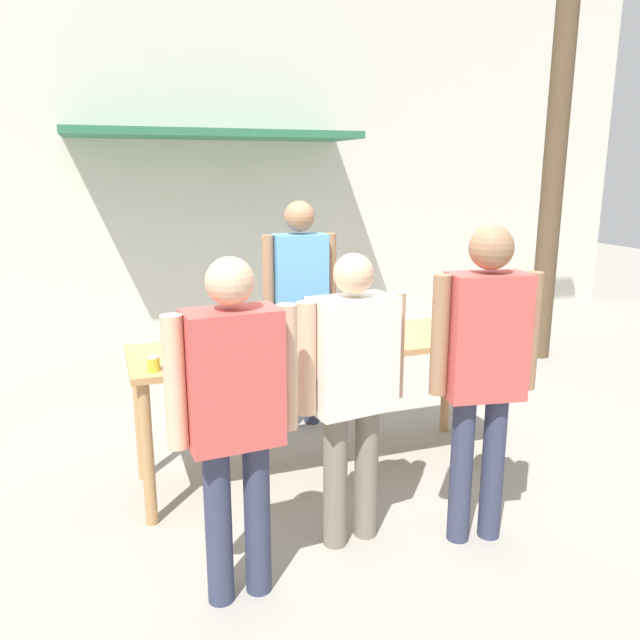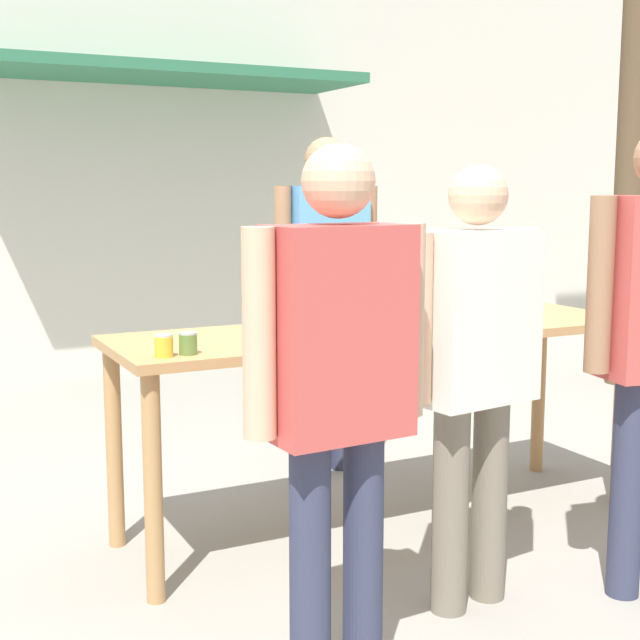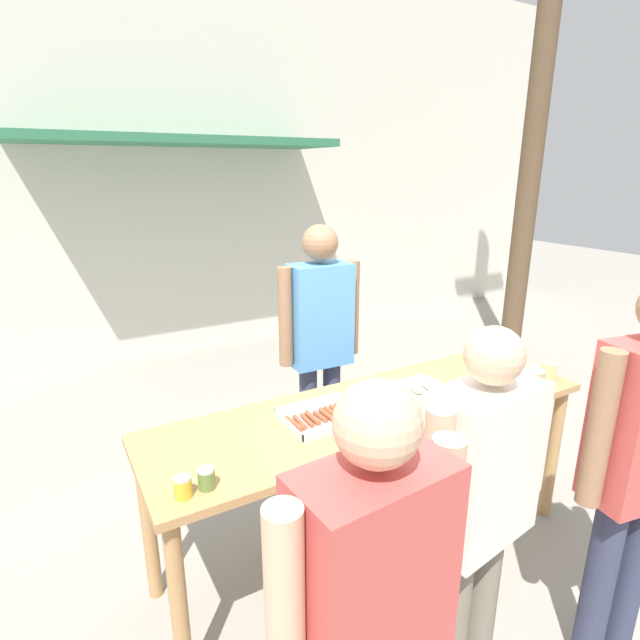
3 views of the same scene
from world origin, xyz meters
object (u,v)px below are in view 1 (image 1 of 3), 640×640
Objects in this scene: food_tray_sausages at (274,344)px; condiment_jar_mustard at (153,364)px; beer_cup at (481,328)px; food_tray_buns at (353,335)px; person_customer_holding_hotdog at (234,405)px; utility_pole at (562,78)px; condiment_jar_ketchup at (171,362)px; person_server_behind_table at (300,294)px; person_customer_waiting_in_line at (352,378)px; person_customer_with_cup at (484,359)px.

condiment_jar_mustard is at bearing -161.04° from food_tray_sausages.
beer_cup is (2.16, 0.01, 0.02)m from condiment_jar_mustard.
person_customer_holding_hotdog is at bearing -133.41° from food_tray_buns.
condiment_jar_ketchup is at bearing -154.85° from utility_pole.
condiment_jar_mustard is 5.12m from utility_pole.
food_tray_sausages is at bearing 20.82° from condiment_jar_ketchup.
person_server_behind_table is (0.43, 0.79, 0.15)m from food_tray_sausages.
food_tray_buns is 0.93m from person_customer_waiting_in_line.
person_customer_with_cup is at bearing 177.78° from person_customer_holding_hotdog.
condiment_jar_ketchup is at bearing -134.26° from person_server_behind_table.
condiment_jar_ketchup is at bearing -179.95° from beer_cup.
condiment_jar_mustard is 0.05× the size of person_server_behind_table.
person_customer_holding_hotdog is (-1.88, -0.85, 0.01)m from beer_cup.
person_customer_waiting_in_line is (-1.19, -0.59, -0.02)m from beer_cup.
condiment_jar_ketchup is 0.05× the size of person_customer_with_cup.
beer_cup is at bearing -159.50° from person_customer_holding_hotdog.
person_server_behind_table reaches higher than condiment_jar_mustard.
person_server_behind_table is at bearing 132.10° from beer_cup.
condiment_jar_ketchup is 0.01× the size of utility_pole.
food_tray_sausages is 1.37m from person_customer_with_cup.
food_tray_sausages is at bearing 18.96° from condiment_jar_mustard.
person_customer_waiting_in_line reaches higher than condiment_jar_mustard.
food_tray_sausages is 0.24× the size of person_customer_holding_hotdog.
beer_cup is (1.38, -0.26, 0.04)m from food_tray_sausages.
person_customer_waiting_in_line is (0.97, -0.58, -0.01)m from condiment_jar_mustard.
food_tray_buns is 0.25× the size of person_customer_holding_hotdog.
food_tray_sausages is 3.45× the size of beer_cup.
person_server_behind_table is 1.91m from person_customer_with_cup.
utility_pole is (3.51, 1.71, 1.98)m from food_tray_sausages.
person_customer_waiting_in_line is at bearing -153.56° from beer_cup.
person_customer_holding_hotdog is at bearing -155.66° from beer_cup.
person_server_behind_table reaches higher than food_tray_sausages.
food_tray_sausages is 0.23× the size of person_customer_with_cup.
condiment_jar_ketchup is 0.73× the size of beer_cup.
utility_pole reaches higher than food_tray_sausages.
utility_pole reaches higher than food_tray_buns.
person_customer_with_cup is (1.53, -0.81, 0.09)m from condiment_jar_ketchup.
person_customer_holding_hotdog is (0.28, -0.84, 0.03)m from condiment_jar_mustard.
food_tray_buns is at bearing -64.56° from person_customer_with_cup.
person_customer_holding_hotdog is (-0.50, -1.11, 0.06)m from food_tray_sausages.
food_tray_sausages is 0.07× the size of utility_pole.
beer_cup is 0.06× the size of person_server_behind_table.
food_tray_buns is at bearing -0.04° from food_tray_sausages.
utility_pole reaches higher than person_customer_waiting_in_line.
condiment_jar_mustard is at bearing -75.39° from person_customer_holding_hotdog.
utility_pole is at bearing 30.01° from food_tray_buns.
person_customer_holding_hotdog is at bearing -71.55° from condiment_jar_mustard.
food_tray_buns is at bearing -79.16° from person_server_behind_table.
food_tray_sausages is 0.55m from food_tray_buns.
beer_cup reaches higher than condiment_jar_mustard.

